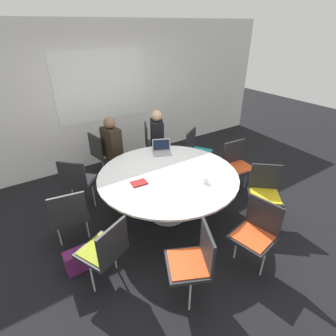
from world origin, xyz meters
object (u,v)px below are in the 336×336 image
chair_5 (194,259)px  chair_6 (256,230)px  handbag (81,259)px  person_1 (113,144)px  chair_7 (265,190)px  chair_0 (153,141)px  chair_8 (237,163)px  chair_1 (103,151)px  chair_9 (197,149)px  person_0 (158,136)px  chair_2 (78,179)px  chair_4 (105,248)px  chair_3 (69,213)px  laptop (162,150)px  coffee_cup (205,180)px  spiral_notebook (139,183)px

chair_5 → chair_6: same height
handbag → person_1: bearing=54.9°
chair_7 → chair_0: bearing=-38.7°
chair_8 → chair_1: bearing=-39.2°
chair_9 → person_0: (-0.53, 0.54, 0.19)m
chair_0 → chair_8: bearing=49.6°
chair_0 → chair_6: bearing=18.6°
chair_1 → chair_9: 1.76m
person_1 → chair_5: bearing=-16.4°
chair_2 → chair_4: size_ratio=1.00×
chair_2 → chair_9: (2.20, -0.15, 0.00)m
chair_0 → chair_3: same height
chair_3 → person_0: 2.32m
chair_6 → laptop: size_ratio=2.35×
chair_5 → coffee_cup: chair_5 is taller
person_0 → handbag: size_ratio=3.41×
chair_0 → handbag: (-2.09, -1.82, -0.39)m
chair_0 → spiral_notebook: chair_0 is taller
chair_7 → chair_8: (0.30, 0.81, 0.00)m
chair_1 → person_1: 0.32m
chair_8 → chair_5: bearing=37.5°
chair_2 → chair_4: same height
chair_0 → chair_5: same height
chair_5 → chair_2: bearing=38.6°
chair_9 → laptop: size_ratio=2.35×
spiral_notebook → chair_1: bearing=86.6°
chair_5 → chair_6: size_ratio=1.00×
person_0 → coffee_cup: bearing=14.4°
laptop → chair_2: bearing=-165.7°
chair_1 → chair_7: 2.90m
chair_8 → person_0: size_ratio=0.71×
person_0 → laptop: 0.73m
chair_7 → coffee_cup: bearing=14.2°
chair_6 → person_0: 2.67m
chair_7 → spiral_notebook: 1.79m
chair_0 → chair_3: 2.47m
chair_6 → handbag: 2.10m
chair_5 → laptop: bearing=1.9°
chair_7 → person_1: bearing=-18.7°
laptop → spiral_notebook: (-0.77, -0.64, -0.04)m
chair_5 → laptop: 2.12m
chair_0 → chair_9: bearing=57.6°
chair_5 → spiral_notebook: chair_5 is taller
chair_8 → chair_9: same height
chair_4 → chair_5: same height
chair_7 → handbag: size_ratio=2.44×
chair_7 → chair_4: bearing=36.0°
chair_4 → chair_6: bearing=-49.4°
laptop → coffee_cup: size_ratio=4.23×
chair_1 → person_0: (0.99, -0.35, 0.19)m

